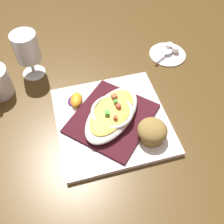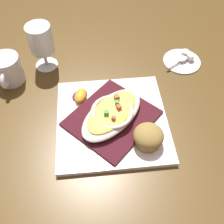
{
  "view_description": "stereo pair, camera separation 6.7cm",
  "coord_description": "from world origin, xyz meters",
  "px_view_note": "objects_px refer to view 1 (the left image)",
  "views": [
    {
      "loc": [
        0.01,
        0.41,
        0.58
      ],
      "look_at": [
        0.0,
        0.0,
        0.04
      ],
      "focal_mm": 42.23,
      "sensor_mm": 36.0,
      "label": 1
    },
    {
      "loc": [
        -0.06,
        0.41,
        0.58
      ],
      "look_at": [
        0.0,
        0.0,
        0.04
      ],
      "focal_mm": 42.23,
      "sensor_mm": 36.0,
      "label": 2
    }
  ],
  "objects_px": {
    "gratin_dish": "(112,113)",
    "orange_garnish": "(76,100)",
    "stemmed_glass": "(27,50)",
    "spoon": "(167,52)",
    "creamer_cup_0": "(175,49)",
    "muffin": "(152,131)",
    "creamer_saucer": "(167,54)",
    "creamer_cup_1": "(169,46)",
    "square_plate": "(112,120)"
  },
  "relations": [
    {
      "from": "gratin_dish",
      "to": "orange_garnish",
      "type": "xyz_separation_m",
      "value": [
        0.1,
        -0.06,
        -0.02
      ]
    },
    {
      "from": "orange_garnish",
      "to": "stemmed_glass",
      "type": "xyz_separation_m",
      "value": [
        0.14,
        -0.13,
        0.07
      ]
    },
    {
      "from": "spoon",
      "to": "creamer_cup_0",
      "type": "distance_m",
      "value": 0.03
    },
    {
      "from": "stemmed_glass",
      "to": "spoon",
      "type": "xyz_separation_m",
      "value": [
        -0.43,
        -0.08,
        -0.08
      ]
    },
    {
      "from": "spoon",
      "to": "gratin_dish",
      "type": "bearing_deg",
      "value": 55.15
    },
    {
      "from": "muffin",
      "to": "stemmed_glass",
      "type": "relative_size",
      "value": 0.52
    },
    {
      "from": "gratin_dish",
      "to": "creamer_cup_0",
      "type": "height_order",
      "value": "gratin_dish"
    },
    {
      "from": "muffin",
      "to": "creamer_saucer",
      "type": "bearing_deg",
      "value": -105.6
    },
    {
      "from": "orange_garnish",
      "to": "creamer_saucer",
      "type": "bearing_deg",
      "value": -143.77
    },
    {
      "from": "muffin",
      "to": "stemmed_glass",
      "type": "height_order",
      "value": "stemmed_glass"
    },
    {
      "from": "muffin",
      "to": "gratin_dish",
      "type": "bearing_deg",
      "value": -30.99
    },
    {
      "from": "spoon",
      "to": "creamer_cup_1",
      "type": "bearing_deg",
      "value": -110.75
    },
    {
      "from": "creamer_cup_0",
      "to": "creamer_cup_1",
      "type": "height_order",
      "value": "same"
    },
    {
      "from": "orange_garnish",
      "to": "muffin",
      "type": "bearing_deg",
      "value": 148.82
    },
    {
      "from": "orange_garnish",
      "to": "creamer_cup_1",
      "type": "bearing_deg",
      "value": -141.36
    },
    {
      "from": "creamer_saucer",
      "to": "creamer_cup_0",
      "type": "bearing_deg",
      "value": -159.21
    },
    {
      "from": "muffin",
      "to": "orange_garnish",
      "type": "distance_m",
      "value": 0.23
    },
    {
      "from": "orange_garnish",
      "to": "creamer_cup_1",
      "type": "xyz_separation_m",
      "value": [
        -0.3,
        -0.24,
        -0.01
      ]
    },
    {
      "from": "square_plate",
      "to": "creamer_saucer",
      "type": "xyz_separation_m",
      "value": [
        -0.19,
        -0.27,
        -0.0
      ]
    },
    {
      "from": "square_plate",
      "to": "creamer_cup_1",
      "type": "bearing_deg",
      "value": -123.65
    },
    {
      "from": "gratin_dish",
      "to": "square_plate",
      "type": "bearing_deg",
      "value": 66.28
    },
    {
      "from": "gratin_dish",
      "to": "stemmed_glass",
      "type": "bearing_deg",
      "value": -38.68
    },
    {
      "from": "square_plate",
      "to": "creamer_saucer",
      "type": "distance_m",
      "value": 0.33
    },
    {
      "from": "orange_garnish",
      "to": "stemmed_glass",
      "type": "bearing_deg",
      "value": -43.0
    },
    {
      "from": "muffin",
      "to": "creamer_cup_1",
      "type": "distance_m",
      "value": 0.37
    },
    {
      "from": "stemmed_glass",
      "to": "muffin",
      "type": "bearing_deg",
      "value": 143.39
    },
    {
      "from": "orange_garnish",
      "to": "stemmed_glass",
      "type": "height_order",
      "value": "stemmed_glass"
    },
    {
      "from": "creamer_cup_0",
      "to": "creamer_cup_1",
      "type": "xyz_separation_m",
      "value": [
        0.02,
        -0.02,
        0.0
      ]
    },
    {
      "from": "muffin",
      "to": "creamer_cup_0",
      "type": "xyz_separation_m",
      "value": [
        -0.12,
        -0.34,
        -0.02
      ]
    },
    {
      "from": "creamer_saucer",
      "to": "spoon",
      "type": "distance_m",
      "value": 0.01
    },
    {
      "from": "creamer_saucer",
      "to": "creamer_cup_0",
      "type": "relative_size",
      "value": 5.0
    },
    {
      "from": "creamer_cup_0",
      "to": "creamer_saucer",
      "type": "bearing_deg",
      "value": 20.79
    },
    {
      "from": "gratin_dish",
      "to": "stemmed_glass",
      "type": "xyz_separation_m",
      "value": [
        0.24,
        -0.19,
        0.05
      ]
    },
    {
      "from": "gratin_dish",
      "to": "muffin",
      "type": "height_order",
      "value": "same"
    },
    {
      "from": "square_plate",
      "to": "stemmed_glass",
      "type": "bearing_deg",
      "value": -38.69
    },
    {
      "from": "muffin",
      "to": "creamer_saucer",
      "type": "xyz_separation_m",
      "value": [
        -0.09,
        -0.33,
        -0.04
      ]
    },
    {
      "from": "creamer_saucer",
      "to": "spoon",
      "type": "xyz_separation_m",
      "value": [
        0.0,
        0.0,
        0.01
      ]
    },
    {
      "from": "muffin",
      "to": "spoon",
      "type": "relative_size",
      "value": 0.99
    },
    {
      "from": "stemmed_glass",
      "to": "creamer_cup_0",
      "type": "relative_size",
      "value": 5.96
    },
    {
      "from": "creamer_saucer",
      "to": "creamer_cup_1",
      "type": "distance_m",
      "value": 0.03
    },
    {
      "from": "muffin",
      "to": "creamer_cup_0",
      "type": "bearing_deg",
      "value": -109.08
    },
    {
      "from": "creamer_saucer",
      "to": "creamer_cup_1",
      "type": "relative_size",
      "value": 5.0
    },
    {
      "from": "muffin",
      "to": "creamer_saucer",
      "type": "relative_size",
      "value": 0.62
    },
    {
      "from": "square_plate",
      "to": "orange_garnish",
      "type": "height_order",
      "value": "orange_garnish"
    },
    {
      "from": "spoon",
      "to": "orange_garnish",
      "type": "bearing_deg",
      "value": 36.12
    },
    {
      "from": "gratin_dish",
      "to": "spoon",
      "type": "bearing_deg",
      "value": -124.85
    },
    {
      "from": "muffin",
      "to": "creamer_saucer",
      "type": "distance_m",
      "value": 0.34
    },
    {
      "from": "square_plate",
      "to": "spoon",
      "type": "xyz_separation_m",
      "value": [
        -0.19,
        -0.27,
        0.01
      ]
    },
    {
      "from": "creamer_saucer",
      "to": "spoon",
      "type": "height_order",
      "value": "spoon"
    },
    {
      "from": "square_plate",
      "to": "orange_garnish",
      "type": "bearing_deg",
      "value": -31.41
    }
  ]
}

